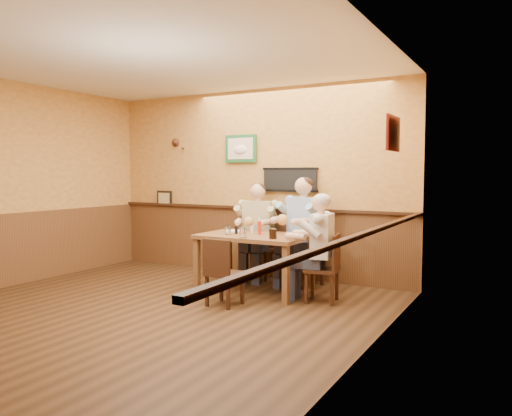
{
  "coord_description": "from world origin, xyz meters",
  "views": [
    {
      "loc": [
        3.73,
        -4.11,
        1.55
      ],
      "look_at": [
        0.63,
        1.45,
        1.1
      ],
      "focal_mm": 35.0,
      "sensor_mm": 36.0,
      "label": 1
    }
  ],
  "objects_px": {
    "diner_blue_polo": "(305,237)",
    "diner_tan_shirt": "(258,236)",
    "chair_back_right": "(304,251)",
    "dining_table": "(255,242)",
    "cola_tumbler": "(273,234)",
    "chair_back_left": "(258,249)",
    "chair_near_side": "(225,272)",
    "hot_sauce_bottle": "(259,227)",
    "salt_shaker": "(252,230)",
    "water_glass_mid": "(243,233)",
    "diner_white_elder": "(322,254)",
    "pepper_shaker": "(236,230)",
    "chair_right_end": "(322,268)",
    "water_glass_left": "(228,230)"
  },
  "relations": [
    {
      "from": "diner_blue_polo",
      "to": "diner_tan_shirt",
      "type": "bearing_deg",
      "value": -168.6
    },
    {
      "from": "chair_back_right",
      "to": "diner_white_elder",
      "type": "relative_size",
      "value": 0.8
    },
    {
      "from": "diner_tan_shirt",
      "to": "water_glass_mid",
      "type": "bearing_deg",
      "value": -81.51
    },
    {
      "from": "dining_table",
      "to": "diner_white_elder",
      "type": "relative_size",
      "value": 1.2
    },
    {
      "from": "chair_back_left",
      "to": "diner_white_elder",
      "type": "distance_m",
      "value": 1.54
    },
    {
      "from": "chair_right_end",
      "to": "hot_sauce_bottle",
      "type": "bearing_deg",
      "value": -105.35
    },
    {
      "from": "diner_white_elder",
      "to": "pepper_shaker",
      "type": "relative_size",
      "value": 11.82
    },
    {
      "from": "chair_back_right",
      "to": "diner_tan_shirt",
      "type": "relative_size",
      "value": 0.75
    },
    {
      "from": "hot_sauce_bottle",
      "to": "salt_shaker",
      "type": "xyz_separation_m",
      "value": [
        -0.14,
        0.06,
        -0.05
      ]
    },
    {
      "from": "cola_tumbler",
      "to": "pepper_shaker",
      "type": "relative_size",
      "value": 1.24
    },
    {
      "from": "chair_back_right",
      "to": "water_glass_left",
      "type": "height_order",
      "value": "chair_back_right"
    },
    {
      "from": "chair_near_side",
      "to": "cola_tumbler",
      "type": "bearing_deg",
      "value": -125.65
    },
    {
      "from": "water_glass_mid",
      "to": "cola_tumbler",
      "type": "relative_size",
      "value": 1.07
    },
    {
      "from": "water_glass_left",
      "to": "salt_shaker",
      "type": "bearing_deg",
      "value": 49.86
    },
    {
      "from": "diner_tan_shirt",
      "to": "hot_sauce_bottle",
      "type": "bearing_deg",
      "value": -71.04
    },
    {
      "from": "dining_table",
      "to": "diner_blue_polo",
      "type": "relative_size",
      "value": 1.05
    },
    {
      "from": "diner_tan_shirt",
      "to": "diner_white_elder",
      "type": "height_order",
      "value": "diner_tan_shirt"
    },
    {
      "from": "chair_near_side",
      "to": "diner_white_elder",
      "type": "bearing_deg",
      "value": -141.98
    },
    {
      "from": "chair_back_left",
      "to": "diner_white_elder",
      "type": "relative_size",
      "value": 0.75
    },
    {
      "from": "dining_table",
      "to": "salt_shaker",
      "type": "distance_m",
      "value": 0.19
    },
    {
      "from": "chair_right_end",
      "to": "water_glass_left",
      "type": "bearing_deg",
      "value": -94.61
    },
    {
      "from": "cola_tumbler",
      "to": "salt_shaker",
      "type": "bearing_deg",
      "value": 144.25
    },
    {
      "from": "chair_right_end",
      "to": "diner_white_elder",
      "type": "distance_m",
      "value": 0.18
    },
    {
      "from": "chair_back_right",
      "to": "salt_shaker",
      "type": "bearing_deg",
      "value": -115.08
    },
    {
      "from": "dining_table",
      "to": "diner_tan_shirt",
      "type": "relative_size",
      "value": 1.11
    },
    {
      "from": "dining_table",
      "to": "chair_back_right",
      "type": "height_order",
      "value": "chair_back_right"
    },
    {
      "from": "water_glass_left",
      "to": "pepper_shaker",
      "type": "distance_m",
      "value": 0.12
    },
    {
      "from": "dining_table",
      "to": "diner_white_elder",
      "type": "bearing_deg",
      "value": -3.84
    },
    {
      "from": "water_glass_left",
      "to": "pepper_shaker",
      "type": "relative_size",
      "value": 1.14
    },
    {
      "from": "diner_tan_shirt",
      "to": "diner_white_elder",
      "type": "relative_size",
      "value": 1.07
    },
    {
      "from": "diner_tan_shirt",
      "to": "water_glass_mid",
      "type": "distance_m",
      "value": 1.17
    },
    {
      "from": "chair_back_right",
      "to": "diner_blue_polo",
      "type": "bearing_deg",
      "value": -163.77
    },
    {
      "from": "dining_table",
      "to": "chair_near_side",
      "type": "height_order",
      "value": "chair_near_side"
    },
    {
      "from": "dining_table",
      "to": "water_glass_mid",
      "type": "bearing_deg",
      "value": -83.73
    },
    {
      "from": "dining_table",
      "to": "cola_tumbler",
      "type": "distance_m",
      "value": 0.51
    },
    {
      "from": "dining_table",
      "to": "cola_tumbler",
      "type": "bearing_deg",
      "value": -33.15
    },
    {
      "from": "chair_near_side",
      "to": "salt_shaker",
      "type": "height_order",
      "value": "salt_shaker"
    },
    {
      "from": "chair_right_end",
      "to": "pepper_shaker",
      "type": "relative_size",
      "value": 8.27
    },
    {
      "from": "chair_back_left",
      "to": "diner_blue_polo",
      "type": "xyz_separation_m",
      "value": [
        0.76,
        -0.06,
        0.23
      ]
    },
    {
      "from": "chair_right_end",
      "to": "salt_shaker",
      "type": "relative_size",
      "value": 8.53
    },
    {
      "from": "cola_tumbler",
      "to": "chair_right_end",
      "type": "bearing_deg",
      "value": 19.63
    },
    {
      "from": "chair_near_side",
      "to": "water_glass_mid",
      "type": "bearing_deg",
      "value": -90.3
    },
    {
      "from": "dining_table",
      "to": "pepper_shaker",
      "type": "height_order",
      "value": "pepper_shaker"
    },
    {
      "from": "chair_right_end",
      "to": "water_glass_left",
      "type": "height_order",
      "value": "water_glass_left"
    },
    {
      "from": "salt_shaker",
      "to": "diner_tan_shirt",
      "type": "bearing_deg",
      "value": 112.1
    },
    {
      "from": "diner_blue_polo",
      "to": "diner_white_elder",
      "type": "bearing_deg",
      "value": -36.86
    },
    {
      "from": "chair_back_left",
      "to": "chair_right_end",
      "type": "distance_m",
      "value": 1.53
    },
    {
      "from": "salt_shaker",
      "to": "water_glass_left",
      "type": "bearing_deg",
      "value": -130.14
    },
    {
      "from": "diner_white_elder",
      "to": "cola_tumbler",
      "type": "height_order",
      "value": "diner_white_elder"
    },
    {
      "from": "chair_back_left",
      "to": "chair_near_side",
      "type": "height_order",
      "value": "chair_back_left"
    }
  ]
}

